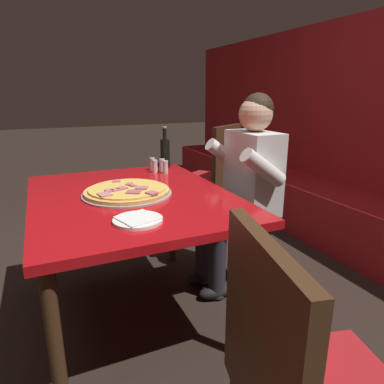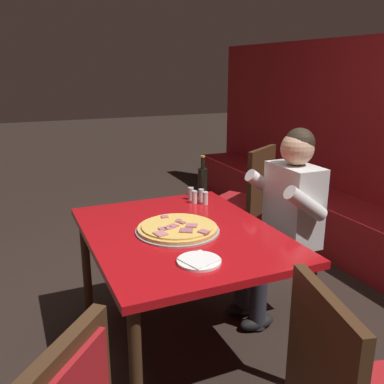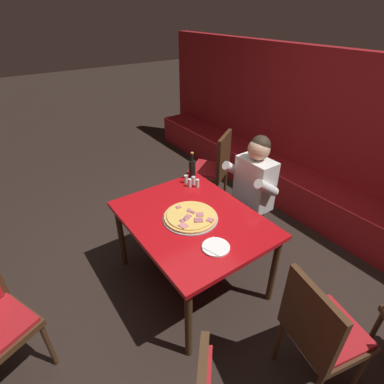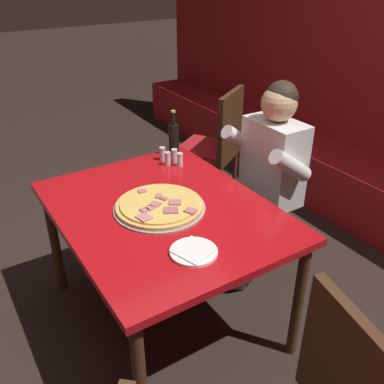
{
  "view_description": "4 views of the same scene",
  "coord_description": "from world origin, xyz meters",
  "px_view_note": "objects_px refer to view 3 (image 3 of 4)",
  "views": [
    {
      "loc": [
        1.72,
        -0.41,
        1.28
      ],
      "look_at": [
        0.01,
        0.35,
        0.73
      ],
      "focal_mm": 32.0,
      "sensor_mm": 36.0,
      "label": 1
    },
    {
      "loc": [
        2.07,
        -0.83,
        1.64
      ],
      "look_at": [
        -0.03,
        0.08,
        0.97
      ],
      "focal_mm": 40.0,
      "sensor_mm": 36.0,
      "label": 2
    },
    {
      "loc": [
        1.66,
        -1.18,
        2.28
      ],
      "look_at": [
        -0.09,
        0.06,
        0.95
      ],
      "focal_mm": 28.0,
      "sensor_mm": 36.0,
      "label": 3
    },
    {
      "loc": [
        1.66,
        -0.88,
        1.88
      ],
      "look_at": [
        0.03,
        0.15,
        0.82
      ],
      "focal_mm": 40.0,
      "sensor_mm": 36.0,
      "label": 4
    }
  ],
  "objects_px": {
    "beer_bottle": "(192,169)",
    "shaker_parmesan": "(186,180)",
    "pizza": "(191,217)",
    "main_dining_table": "(192,225)",
    "shaker_red_pepper_flakes": "(190,183)",
    "diner_seated_blue_shirt": "(248,192)",
    "plate_white_paper": "(216,247)",
    "shaker_black_pepper": "(197,184)",
    "dining_chair_far_left": "(214,166)",
    "shaker_oregano": "(193,181)",
    "dining_chair_side_aisle": "(320,329)"
  },
  "relations": [
    {
      "from": "beer_bottle",
      "to": "dining_chair_far_left",
      "type": "bearing_deg",
      "value": 120.97
    },
    {
      "from": "shaker_black_pepper",
      "to": "diner_seated_blue_shirt",
      "type": "relative_size",
      "value": 0.07
    },
    {
      "from": "shaker_black_pepper",
      "to": "dining_chair_far_left",
      "type": "relative_size",
      "value": 0.09
    },
    {
      "from": "shaker_black_pepper",
      "to": "dining_chair_far_left",
      "type": "height_order",
      "value": "dining_chair_far_left"
    },
    {
      "from": "beer_bottle",
      "to": "diner_seated_blue_shirt",
      "type": "bearing_deg",
      "value": 35.83
    },
    {
      "from": "pizza",
      "to": "dining_chair_far_left",
      "type": "xyz_separation_m",
      "value": [
        -0.91,
        0.99,
        -0.19
      ]
    },
    {
      "from": "shaker_red_pepper_flakes",
      "to": "shaker_black_pepper",
      "type": "bearing_deg",
      "value": 47.41
    },
    {
      "from": "main_dining_table",
      "to": "dining_chair_side_aisle",
      "type": "bearing_deg",
      "value": 6.27
    },
    {
      "from": "beer_bottle",
      "to": "dining_chair_side_aisle",
      "type": "height_order",
      "value": "beer_bottle"
    },
    {
      "from": "main_dining_table",
      "to": "beer_bottle",
      "type": "xyz_separation_m",
      "value": [
        -0.56,
        0.39,
        0.19
      ]
    },
    {
      "from": "plate_white_paper",
      "to": "shaker_red_pepper_flakes",
      "type": "bearing_deg",
      "value": 157.51
    },
    {
      "from": "plate_white_paper",
      "to": "beer_bottle",
      "type": "bearing_deg",
      "value": 154.21
    },
    {
      "from": "shaker_oregano",
      "to": "shaker_parmesan",
      "type": "xyz_separation_m",
      "value": [
        -0.07,
        -0.05,
        0.0
      ]
    },
    {
      "from": "main_dining_table",
      "to": "plate_white_paper",
      "type": "bearing_deg",
      "value": -10.18
    },
    {
      "from": "beer_bottle",
      "to": "shaker_parmesan",
      "type": "distance_m",
      "value": 0.14
    },
    {
      "from": "main_dining_table",
      "to": "shaker_black_pepper",
      "type": "relative_size",
      "value": 14.93
    },
    {
      "from": "plate_white_paper",
      "to": "shaker_parmesan",
      "type": "relative_size",
      "value": 2.44
    },
    {
      "from": "plate_white_paper",
      "to": "shaker_red_pepper_flakes",
      "type": "height_order",
      "value": "shaker_red_pepper_flakes"
    },
    {
      "from": "plate_white_paper",
      "to": "beer_bottle",
      "type": "xyz_separation_m",
      "value": [
        -0.96,
        0.47,
        0.1
      ]
    },
    {
      "from": "plate_white_paper",
      "to": "shaker_parmesan",
      "type": "bearing_deg",
      "value": 158.82
    },
    {
      "from": "shaker_red_pepper_flakes",
      "to": "beer_bottle",
      "type": "bearing_deg",
      "value": 136.69
    },
    {
      "from": "shaker_black_pepper",
      "to": "shaker_red_pepper_flakes",
      "type": "relative_size",
      "value": 1.0
    },
    {
      "from": "shaker_red_pepper_flakes",
      "to": "shaker_parmesan",
      "type": "bearing_deg",
      "value": 173.2
    },
    {
      "from": "shaker_black_pepper",
      "to": "shaker_parmesan",
      "type": "distance_m",
      "value": 0.14
    },
    {
      "from": "shaker_red_pepper_flakes",
      "to": "diner_seated_blue_shirt",
      "type": "xyz_separation_m",
      "value": [
        0.35,
        0.46,
        -0.09
      ]
    },
    {
      "from": "shaker_black_pepper",
      "to": "pizza",
      "type": "bearing_deg",
      "value": -42.37
    },
    {
      "from": "pizza",
      "to": "plate_white_paper",
      "type": "height_order",
      "value": "pizza"
    },
    {
      "from": "shaker_oregano",
      "to": "shaker_red_pepper_flakes",
      "type": "height_order",
      "value": "same"
    },
    {
      "from": "dining_chair_far_left",
      "to": "shaker_oregano",
      "type": "bearing_deg",
      "value": -54.52
    },
    {
      "from": "shaker_black_pepper",
      "to": "dining_chair_side_aisle",
      "type": "bearing_deg",
      "value": -7.17
    },
    {
      "from": "shaker_oregano",
      "to": "diner_seated_blue_shirt",
      "type": "xyz_separation_m",
      "value": [
        0.37,
        0.4,
        -0.09
      ]
    },
    {
      "from": "beer_bottle",
      "to": "shaker_oregano",
      "type": "bearing_deg",
      "value": -29.18
    },
    {
      "from": "beer_bottle",
      "to": "diner_seated_blue_shirt",
      "type": "distance_m",
      "value": 0.61
    },
    {
      "from": "dining_chair_side_aisle",
      "to": "dining_chair_far_left",
      "type": "height_order",
      "value": "dining_chair_far_left"
    },
    {
      "from": "main_dining_table",
      "to": "dining_chair_far_left",
      "type": "relative_size",
      "value": 1.27
    },
    {
      "from": "shaker_red_pepper_flakes",
      "to": "dining_chair_side_aisle",
      "type": "relative_size",
      "value": 0.09
    },
    {
      "from": "main_dining_table",
      "to": "diner_seated_blue_shirt",
      "type": "bearing_deg",
      "value": 96.39
    },
    {
      "from": "main_dining_table",
      "to": "shaker_parmesan",
      "type": "bearing_deg",
      "value": 151.12
    },
    {
      "from": "main_dining_table",
      "to": "plate_white_paper",
      "type": "relative_size",
      "value": 6.11
    },
    {
      "from": "pizza",
      "to": "main_dining_table",
      "type": "bearing_deg",
      "value": 99.91
    },
    {
      "from": "shaker_red_pepper_flakes",
      "to": "dining_chair_side_aisle",
      "type": "bearing_deg",
      "value": -4.99
    },
    {
      "from": "dining_chair_far_left",
      "to": "shaker_black_pepper",
      "type": "bearing_deg",
      "value": -50.73
    },
    {
      "from": "diner_seated_blue_shirt",
      "to": "beer_bottle",
      "type": "bearing_deg",
      "value": -144.17
    },
    {
      "from": "main_dining_table",
      "to": "plate_white_paper",
      "type": "height_order",
      "value": "plate_white_paper"
    },
    {
      "from": "shaker_parmesan",
      "to": "dining_chair_far_left",
      "type": "xyz_separation_m",
      "value": [
        -0.39,
        0.69,
        -0.21
      ]
    },
    {
      "from": "beer_bottle",
      "to": "shaker_black_pepper",
      "type": "distance_m",
      "value": 0.2
    },
    {
      "from": "plate_white_paper",
      "to": "shaker_black_pepper",
      "type": "distance_m",
      "value": 0.88
    },
    {
      "from": "shaker_red_pepper_flakes",
      "to": "shaker_oregano",
      "type": "bearing_deg",
      "value": 106.56
    },
    {
      "from": "plate_white_paper",
      "to": "dining_chair_side_aisle",
      "type": "bearing_deg",
      "value": 14.47
    },
    {
      "from": "shaker_red_pepper_flakes",
      "to": "diner_seated_blue_shirt",
      "type": "bearing_deg",
      "value": 52.93
    }
  ]
}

